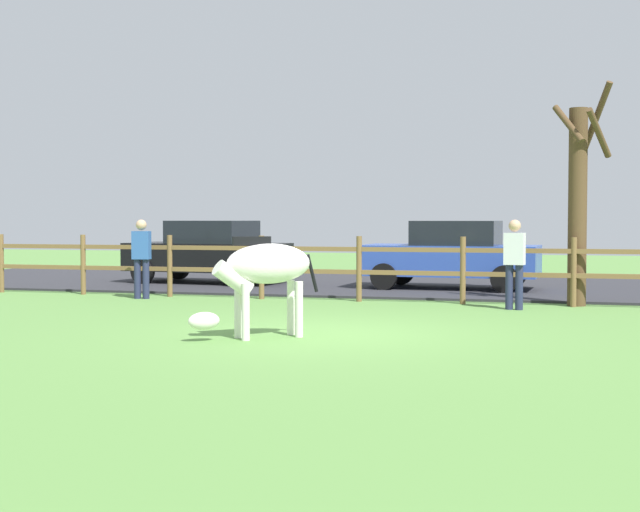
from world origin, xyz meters
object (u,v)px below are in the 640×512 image
object	(u,v)px
zebra	(263,271)
parked_car_black	(209,251)
bare_tree	(579,199)
visitor_left_of_tree	(514,260)
visitor_right_of_tree	(141,255)
parked_car_blue	(452,254)

from	to	relation	value
zebra	parked_car_black	bearing A→B (deg)	116.98
bare_tree	parked_car_black	xyz separation A→B (m)	(-8.89, 3.17, -1.19)
bare_tree	visitor_left_of_tree	distance (m)	1.92
parked_car_black	visitor_right_of_tree	bearing A→B (deg)	-87.18
bare_tree	parked_car_black	distance (m)	9.51
zebra	parked_car_blue	distance (m)	9.08
bare_tree	visitor_right_of_tree	distance (m)	8.80
parked_car_blue	bare_tree	bearing A→B (deg)	-47.07
bare_tree	zebra	size ratio (longest dim) A/B	2.72
parked_car_black	bare_tree	bearing A→B (deg)	-19.65
parked_car_blue	parked_car_black	size ratio (longest dim) A/B	0.98
bare_tree	parked_car_blue	xyz separation A→B (m)	(-2.78, 2.99, -1.19)
parked_car_black	visitor_left_of_tree	size ratio (longest dim) A/B	2.54
zebra	visitor_right_of_tree	distance (m)	6.79
bare_tree	zebra	xyz separation A→B (m)	(-4.23, -5.97, -1.11)
bare_tree	visitor_left_of_tree	size ratio (longest dim) A/B	2.58
zebra	visitor_left_of_tree	bearing A→B (deg)	57.58
visitor_left_of_tree	parked_car_black	bearing A→B (deg)	151.36
bare_tree	parked_car_black	bearing A→B (deg)	160.35
parked_car_blue	visitor_right_of_tree	bearing A→B (deg)	-146.92
bare_tree	parked_car_blue	bearing A→B (deg)	132.93
parked_car_blue	visitor_left_of_tree	xyz separation A→B (m)	(1.67, -4.06, 0.06)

